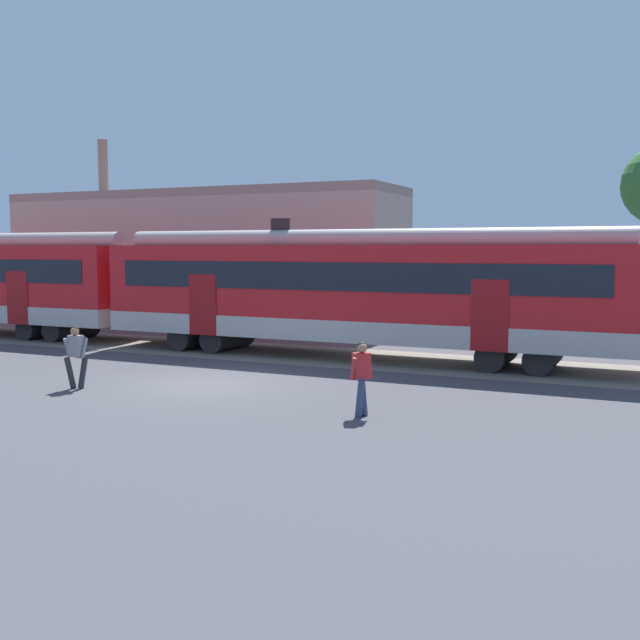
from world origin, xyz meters
TOP-DOWN VIEW (x-y plane):
  - ground_plane at (0.00, 0.00)m, footprint 160.00×160.00m
  - track_bed at (-9.26, 6.14)m, footprint 80.00×4.40m
  - pedestrian_grey at (-2.72, -2.02)m, footprint 0.54×0.63m
  - pedestrian_red at (5.30, -1.91)m, footprint 0.50×0.69m
  - background_building at (-9.20, 13.48)m, footprint 19.67×5.00m

SIDE VIEW (x-z plane):
  - ground_plane at x=0.00m, z-range 0.00..0.00m
  - track_bed at x=-9.26m, z-range 0.00..0.01m
  - pedestrian_grey at x=-2.72m, z-range 0.16..1.82m
  - pedestrian_red at x=5.30m, z-range 0.16..1.82m
  - background_building at x=-9.20m, z-range -1.39..7.81m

